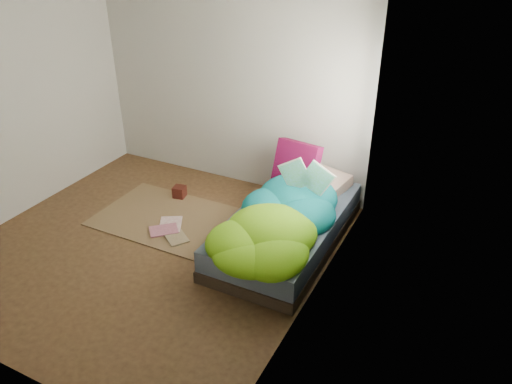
% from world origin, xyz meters
% --- Properties ---
extents(ground, '(3.50, 3.50, 0.00)m').
position_xyz_m(ground, '(0.00, 0.00, 0.00)').
color(ground, '#432B1A').
rests_on(ground, ground).
extents(room_walls, '(3.54, 3.54, 2.62)m').
position_xyz_m(room_walls, '(0.01, 0.01, 1.63)').
color(room_walls, beige).
rests_on(room_walls, ground).
extents(bed, '(1.00, 2.00, 0.34)m').
position_xyz_m(bed, '(1.22, 0.72, 0.17)').
color(bed, '#31251A').
rests_on(bed, ground).
extents(duvet, '(0.96, 1.84, 0.34)m').
position_xyz_m(duvet, '(1.22, 0.50, 0.51)').
color(duvet, '#075A75').
rests_on(duvet, bed).
extents(rug, '(1.60, 1.10, 0.01)m').
position_xyz_m(rug, '(-0.15, 0.55, 0.01)').
color(rug, brown).
rests_on(rug, ground).
extents(pillow_floral, '(0.63, 0.49, 0.13)m').
position_xyz_m(pillow_floral, '(1.33, 1.50, 0.40)').
color(pillow_floral, beige).
rests_on(pillow_floral, bed).
extents(pillow_magenta, '(0.51, 0.22, 0.50)m').
position_xyz_m(pillow_magenta, '(1.04, 1.37, 0.59)').
color(pillow_magenta, '#480419').
rests_on(pillow_magenta, bed).
extents(open_book, '(0.47, 0.13, 0.28)m').
position_xyz_m(open_book, '(1.34, 0.88, 0.82)').
color(open_book, green).
rests_on(open_book, duvet).
extents(wooden_box, '(0.16, 0.16, 0.14)m').
position_xyz_m(wooden_box, '(-0.32, 1.01, 0.08)').
color(wooden_box, '#36100C').
rests_on(wooden_box, rug).
extents(floor_book_a, '(0.37, 0.40, 0.02)m').
position_xyz_m(floor_book_a, '(-0.14, 0.36, 0.02)').
color(floor_book_a, white).
rests_on(floor_book_a, rug).
extents(floor_book_b, '(0.37, 0.37, 0.03)m').
position_xyz_m(floor_book_b, '(-0.11, 0.37, 0.03)').
color(floor_book_b, '#C6728F').
rests_on(floor_book_b, rug).
extents(floor_book_c, '(0.34, 0.33, 0.02)m').
position_xyz_m(floor_book_c, '(0.11, 0.16, 0.02)').
color(floor_book_c, tan).
rests_on(floor_book_c, rug).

